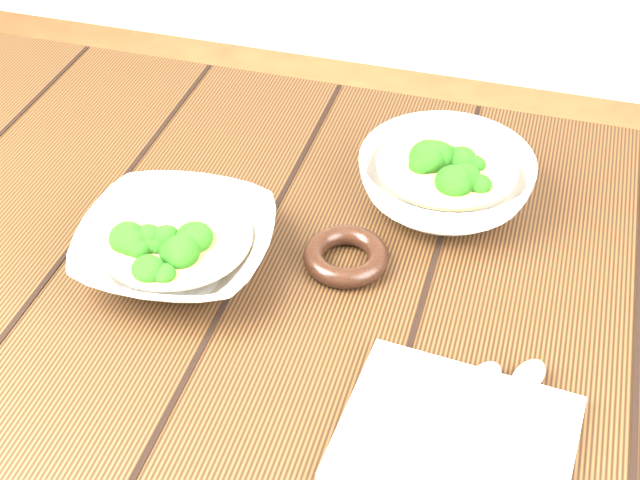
# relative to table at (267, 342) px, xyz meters

# --- Properties ---
(table) EXTENTS (1.20, 0.80, 0.75)m
(table) POSITION_rel_table_xyz_m (0.00, 0.00, 0.00)
(table) COLOR #35200F
(table) RESTS_ON ground
(soup_bowl_front) EXTENTS (0.23, 0.23, 0.06)m
(soup_bowl_front) POSITION_rel_table_xyz_m (-0.09, -0.02, 0.15)
(soup_bowl_front) COLOR silver
(soup_bowl_front) RESTS_ON table
(soup_bowl_back) EXTENTS (0.26, 0.26, 0.08)m
(soup_bowl_back) POSITION_rel_table_xyz_m (0.17, 0.17, 0.16)
(soup_bowl_back) COLOR silver
(soup_bowl_back) RESTS_ON table
(trivet) EXTENTS (0.11, 0.11, 0.02)m
(trivet) POSITION_rel_table_xyz_m (0.09, 0.03, 0.13)
(trivet) COLOR black
(trivet) RESTS_ON table
(napkin) EXTENTS (0.22, 0.19, 0.01)m
(napkin) POSITION_rel_table_xyz_m (0.24, -0.17, 0.13)
(napkin) COLOR beige
(napkin) RESTS_ON table
(spoon_left) EXTENTS (0.08, 0.17, 0.01)m
(spoon_left) POSITION_rel_table_xyz_m (0.25, -0.13, 0.13)
(spoon_left) COLOR #B7B2A2
(spoon_left) RESTS_ON napkin
(spoon_right) EXTENTS (0.08, 0.16, 0.01)m
(spoon_right) POSITION_rel_table_xyz_m (0.29, -0.12, 0.13)
(spoon_right) COLOR #B7B2A2
(spoon_right) RESTS_ON napkin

